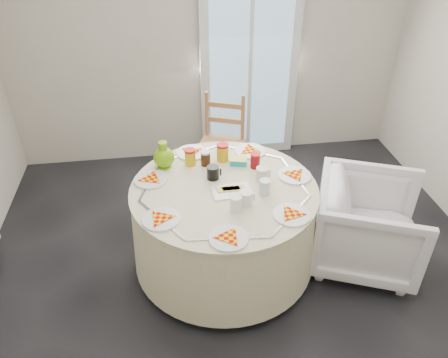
{
  "coord_description": "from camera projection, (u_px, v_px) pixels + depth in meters",
  "views": [
    {
      "loc": [
        -0.48,
        -2.24,
        2.52
      ],
      "look_at": [
        -0.11,
        0.26,
        0.8
      ],
      "focal_mm": 35.0,
      "sensor_mm": 36.0,
      "label": 1
    }
  ],
  "objects": [
    {
      "name": "floor",
      "position": [
        243.0,
        284.0,
        3.31
      ],
      "size": [
        4.0,
        4.0,
        0.0
      ],
      "primitive_type": "plane",
      "color": "black",
      "rests_on": "ground"
    },
    {
      "name": "wall_back",
      "position": [
        209.0,
        35.0,
        4.22
      ],
      "size": [
        4.0,
        0.02,
        2.6
      ],
      "primitive_type": "cube",
      "color": "#BCB5A3",
      "rests_on": "floor"
    },
    {
      "name": "glass_door",
      "position": [
        250.0,
        60.0,
        4.36
      ],
      "size": [
        1.0,
        0.08,
        2.1
      ],
      "primitive_type": "cube",
      "color": "silver",
      "rests_on": "floor"
    },
    {
      "name": "table",
      "position": [
        224.0,
        225.0,
        3.3
      ],
      "size": [
        1.38,
        1.38,
        0.7
      ],
      "primitive_type": "cylinder",
      "color": "#F3EDC2",
      "rests_on": "floor"
    },
    {
      "name": "wooden_chair",
      "position": [
        221.0,
        144.0,
        4.14
      ],
      "size": [
        0.53,
        0.52,
        0.92
      ],
      "primitive_type": null,
      "rotation": [
        0.0,
        0.0,
        -0.38
      ],
      "color": "#9D6747",
      "rests_on": "floor"
    },
    {
      "name": "armchair",
      "position": [
        369.0,
        222.0,
        3.31
      ],
      "size": [
        0.95,
        0.98,
        0.79
      ],
      "primitive_type": "imported",
      "rotation": [
        0.0,
        0.0,
        1.18
      ],
      "color": "white",
      "rests_on": "floor"
    },
    {
      "name": "place_settings",
      "position": [
        224.0,
        183.0,
        3.08
      ],
      "size": [
        1.74,
        1.74,
        0.02
      ],
      "primitive_type": null,
      "rotation": [
        0.0,
        0.0,
        -0.39
      ],
      "color": "white",
      "rests_on": "table"
    },
    {
      "name": "jar_cluster",
      "position": [
        221.0,
        155.0,
        3.29
      ],
      "size": [
        0.58,
        0.35,
        0.16
      ],
      "primitive_type": null,
      "rotation": [
        0.0,
        0.0,
        -0.14
      ],
      "color": "#9C7415",
      "rests_on": "table"
    },
    {
      "name": "butter_tub",
      "position": [
        238.0,
        157.0,
        3.33
      ],
      "size": [
        0.15,
        0.12,
        0.05
      ],
      "primitive_type": "cube",
      "rotation": [
        0.0,
        0.0,
        -0.24
      ],
      "color": "#159BAC",
      "rests_on": "table"
    },
    {
      "name": "green_pitcher",
      "position": [
        163.0,
        150.0,
        3.26
      ],
      "size": [
        0.19,
        0.19,
        0.21
      ],
      "primitive_type": null,
      "rotation": [
        0.0,
        0.0,
        0.23
      ],
      "color": "#69AB0C",
      "rests_on": "table"
    },
    {
      "name": "cheese_platter",
      "position": [
        232.0,
        186.0,
        3.03
      ],
      "size": [
        0.28,
        0.19,
        0.03
      ],
      "primitive_type": null,
      "rotation": [
        0.0,
        0.0,
        0.07
      ],
      "color": "white",
      "rests_on": "table"
    },
    {
      "name": "mugs_glasses",
      "position": [
        240.0,
        176.0,
        3.08
      ],
      "size": [
        0.87,
        0.87,
        0.12
      ],
      "primitive_type": null,
      "rotation": [
        0.0,
        0.0,
        -0.36
      ],
      "color": "gray",
      "rests_on": "table"
    }
  ]
}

